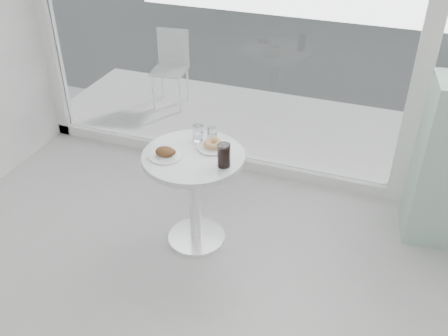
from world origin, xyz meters
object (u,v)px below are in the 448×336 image
at_px(plate_donut, 214,145).
at_px(cola_glass, 224,156).
at_px(water_tumbler_a, 198,134).
at_px(patio_chair, 171,63).
at_px(plate_fritter, 166,153).
at_px(main_table, 194,180).
at_px(water_tumbler_b, 212,135).

relative_size(plate_donut, cola_glass, 1.44).
relative_size(plate_donut, water_tumbler_a, 1.93).
xyz_separation_m(patio_chair, plate_donut, (1.24, -1.91, 0.27)).
xyz_separation_m(plate_fritter, cola_glass, (0.42, 0.03, 0.05)).
bearing_deg(cola_glass, main_table, 165.77).
bearing_deg(water_tumbler_b, plate_fritter, -126.18).
relative_size(patio_chair, water_tumbler_b, 7.20).
bearing_deg(cola_glass, water_tumbler_b, 124.48).
relative_size(patio_chair, plate_donut, 3.49).
bearing_deg(cola_glass, plate_donut, 127.26).
height_order(plate_donut, water_tumbler_a, water_tumbler_a).
bearing_deg(water_tumbler_a, patio_chair, 120.69).
distance_m(plate_fritter, cola_glass, 0.42).
distance_m(main_table, water_tumbler_a, 0.33).
xyz_separation_m(water_tumbler_b, cola_glass, (0.19, -0.28, 0.03)).
distance_m(patio_chair, water_tumbler_b, 2.20).
bearing_deg(main_table, plate_donut, 53.59).
relative_size(main_table, plate_donut, 3.24).
xyz_separation_m(main_table, water_tumbler_b, (0.06, 0.22, 0.27)).
distance_m(plate_donut, water_tumbler_b, 0.10).
bearing_deg(water_tumbler_a, cola_glass, -40.92).
xyz_separation_m(patio_chair, water_tumbler_a, (1.10, -1.85, 0.30)).
xyz_separation_m(patio_chair, water_tumbler_b, (1.20, -1.83, 0.30)).
bearing_deg(patio_chair, cola_glass, -64.28).
bearing_deg(plate_donut, plate_fritter, -139.87).
relative_size(patio_chair, cola_glass, 5.02).
distance_m(water_tumbler_a, cola_glass, 0.38).
distance_m(plate_fritter, water_tumbler_a, 0.31).
distance_m(water_tumbler_a, water_tumbler_b, 0.10).
bearing_deg(plate_donut, water_tumbler_b, 116.98).
bearing_deg(water_tumbler_b, main_table, -104.81).
bearing_deg(plate_donut, water_tumbler_a, 158.93).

